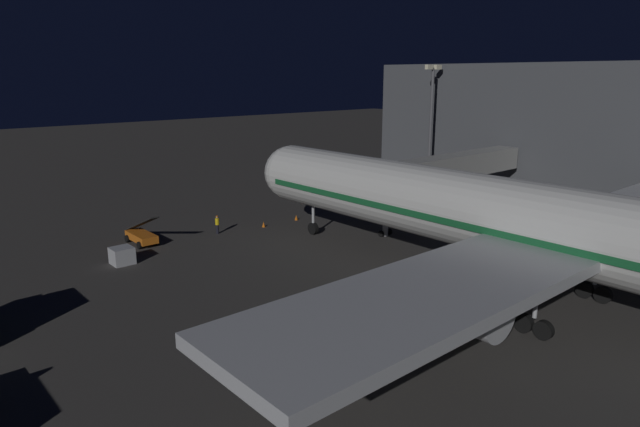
{
  "coord_description": "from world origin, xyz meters",
  "views": [
    {
      "loc": [
        34.5,
        25.31,
        15.59
      ],
      "look_at": [
        3.0,
        -11.01,
        3.5
      ],
      "focal_mm": 31.03,
      "sensor_mm": 36.0,
      "label": 1
    }
  ],
  "objects_px": {
    "ground_crew_marshaller_fwd": "(217,224)",
    "traffic_cone_nose_starboard": "(264,224)",
    "traffic_cone_nose_port": "(296,218)",
    "jet_bridge": "(437,169)",
    "apron_floodlight_mast": "(431,119)",
    "belt_loader": "(141,235)",
    "airliner_at_gate": "(558,231)",
    "baggage_container_mid_row": "(122,256)"
  },
  "relations": [
    {
      "from": "apron_floodlight_mast",
      "to": "traffic_cone_nose_starboard",
      "type": "height_order",
      "value": "apron_floodlight_mast"
    },
    {
      "from": "baggage_container_mid_row",
      "to": "traffic_cone_nose_starboard",
      "type": "distance_m",
      "value": 15.92
    },
    {
      "from": "baggage_container_mid_row",
      "to": "airliner_at_gate",
      "type": "bearing_deg",
      "value": 122.26
    },
    {
      "from": "baggage_container_mid_row",
      "to": "traffic_cone_nose_port",
      "type": "relative_size",
      "value": 3.17
    },
    {
      "from": "belt_loader",
      "to": "ground_crew_marshaller_fwd",
      "type": "bearing_deg",
      "value": 166.66
    },
    {
      "from": "apron_floodlight_mast",
      "to": "baggage_container_mid_row",
      "type": "bearing_deg",
      "value": 2.59
    },
    {
      "from": "airliner_at_gate",
      "to": "ground_crew_marshaller_fwd",
      "type": "relative_size",
      "value": 33.12
    },
    {
      "from": "baggage_container_mid_row",
      "to": "traffic_cone_nose_port",
      "type": "xyz_separation_m",
      "value": [
        -20.23,
        -1.71,
        -0.44
      ]
    },
    {
      "from": "ground_crew_marshaller_fwd",
      "to": "traffic_cone_nose_port",
      "type": "bearing_deg",
      "value": 174.03
    },
    {
      "from": "airliner_at_gate",
      "to": "apron_floodlight_mast",
      "type": "distance_m",
      "value": 39.99
    },
    {
      "from": "traffic_cone_nose_port",
      "to": "airliner_at_gate",
      "type": "bearing_deg",
      "value": 85.84
    },
    {
      "from": "airliner_at_gate",
      "to": "ground_crew_marshaller_fwd",
      "type": "xyz_separation_m",
      "value": [
        7.18,
        -31.24,
        -4.66
      ]
    },
    {
      "from": "apron_floodlight_mast",
      "to": "traffic_cone_nose_starboard",
      "type": "distance_m",
      "value": 29.31
    },
    {
      "from": "airliner_at_gate",
      "to": "ground_crew_marshaller_fwd",
      "type": "distance_m",
      "value": 32.39
    },
    {
      "from": "airliner_at_gate",
      "to": "traffic_cone_nose_starboard",
      "type": "relative_size",
      "value": 113.74
    },
    {
      "from": "jet_bridge",
      "to": "traffic_cone_nose_starboard",
      "type": "distance_m",
      "value": 19.37
    },
    {
      "from": "belt_loader",
      "to": "traffic_cone_nose_starboard",
      "type": "distance_m",
      "value": 12.5
    },
    {
      "from": "ground_crew_marshaller_fwd",
      "to": "traffic_cone_nose_port",
      "type": "xyz_separation_m",
      "value": [
        -9.38,
        0.98,
        -0.77
      ]
    },
    {
      "from": "jet_bridge",
      "to": "ground_crew_marshaller_fwd",
      "type": "height_order",
      "value": "jet_bridge"
    },
    {
      "from": "ground_crew_marshaller_fwd",
      "to": "traffic_cone_nose_starboard",
      "type": "relative_size",
      "value": 3.43
    },
    {
      "from": "airliner_at_gate",
      "to": "belt_loader",
      "type": "bearing_deg",
      "value": -66.41
    },
    {
      "from": "airliner_at_gate",
      "to": "traffic_cone_nose_starboard",
      "type": "xyz_separation_m",
      "value": [
        2.2,
        -30.26,
        -5.43
      ]
    },
    {
      "from": "airliner_at_gate",
      "to": "jet_bridge",
      "type": "distance_m",
      "value": 23.6
    },
    {
      "from": "baggage_container_mid_row",
      "to": "ground_crew_marshaller_fwd",
      "type": "distance_m",
      "value": 11.18
    },
    {
      "from": "apron_floodlight_mast",
      "to": "ground_crew_marshaller_fwd",
      "type": "height_order",
      "value": "apron_floodlight_mast"
    },
    {
      "from": "ground_crew_marshaller_fwd",
      "to": "jet_bridge",
      "type": "bearing_deg",
      "value": 150.22
    },
    {
      "from": "airliner_at_gate",
      "to": "traffic_cone_nose_starboard",
      "type": "bearing_deg",
      "value": -85.84
    },
    {
      "from": "traffic_cone_nose_port",
      "to": "belt_loader",
      "type": "bearing_deg",
      "value": -9.22
    },
    {
      "from": "baggage_container_mid_row",
      "to": "apron_floodlight_mast",
      "type": "bearing_deg",
      "value": -177.41
    },
    {
      "from": "baggage_container_mid_row",
      "to": "belt_loader",
      "type": "bearing_deg",
      "value": -129.56
    },
    {
      "from": "jet_bridge",
      "to": "apron_floodlight_mast",
      "type": "relative_size",
      "value": 1.46
    },
    {
      "from": "apron_floodlight_mast",
      "to": "belt_loader",
      "type": "height_order",
      "value": "apron_floodlight_mast"
    },
    {
      "from": "traffic_cone_nose_starboard",
      "to": "traffic_cone_nose_port",
      "type": "bearing_deg",
      "value": 180.0
    },
    {
      "from": "apron_floodlight_mast",
      "to": "traffic_cone_nose_starboard",
      "type": "bearing_deg",
      "value": 0.53
    },
    {
      "from": "traffic_cone_nose_port",
      "to": "ground_crew_marshaller_fwd",
      "type": "bearing_deg",
      "value": -5.97
    },
    {
      "from": "airliner_at_gate",
      "to": "belt_loader",
      "type": "height_order",
      "value": "airliner_at_gate"
    },
    {
      "from": "jet_bridge",
      "to": "traffic_cone_nose_port",
      "type": "xyz_separation_m",
      "value": [
        10.84,
        -10.59,
        -5.54
      ]
    },
    {
      "from": "apron_floodlight_mast",
      "to": "traffic_cone_nose_port",
      "type": "relative_size",
      "value": 30.67
    },
    {
      "from": "traffic_cone_nose_starboard",
      "to": "belt_loader",
      "type": "bearing_deg",
      "value": -12.45
    },
    {
      "from": "belt_loader",
      "to": "baggage_container_mid_row",
      "type": "relative_size",
      "value": 3.88
    },
    {
      "from": "ground_crew_marshaller_fwd",
      "to": "traffic_cone_nose_starboard",
      "type": "height_order",
      "value": "ground_crew_marshaller_fwd"
    },
    {
      "from": "apron_floodlight_mast",
      "to": "belt_loader",
      "type": "distance_m",
      "value": 40.97
    }
  ]
}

